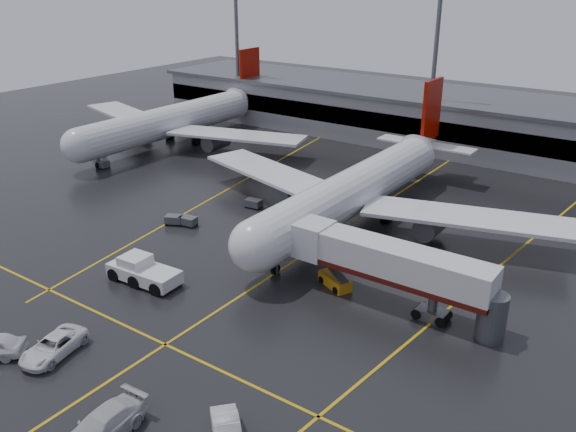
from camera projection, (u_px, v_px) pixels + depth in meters
The scene contains 20 objects.
ground at pixel (314, 248), 65.21m from camera, with size 220.00×220.00×0.00m, color black.
apron_line_centre at pixel (314, 248), 65.20m from camera, with size 0.25×90.00×0.02m, color gold.
apron_line_stop at pixel (165, 345), 48.59m from camera, with size 60.00×0.25×0.02m, color gold.
apron_line_left at pixel (232, 187), 83.41m from camera, with size 0.25×70.00×0.02m, color gold.
apron_line_right at pixel (510, 257), 63.16m from camera, with size 0.25×70.00×0.02m, color gold.
terminal at pixel (472, 123), 99.75m from camera, with size 122.00×19.00×8.60m.
light_mast_left at pixel (237, 44), 115.37m from camera, with size 3.00×1.20×25.45m.
light_mast_mid at pixel (435, 62), 94.06m from camera, with size 3.00×1.20×25.45m.
main_airliner at pixel (359, 187), 70.92m from camera, with size 48.80×45.60×14.10m.
second_airliner at pixel (176, 120), 102.36m from camera, with size 48.80×45.60×14.10m.
jet_bridge at pixel (391, 266), 52.85m from camera, with size 19.90×3.40×6.05m.
pushback_tractor at pixel (143, 272), 57.99m from camera, with size 7.55×3.55×2.64m.
belt_loader at pixel (335, 281), 57.30m from camera, with size 3.91×2.87×2.29m.
service_van_a at pixel (53, 346), 47.02m from camera, with size 2.64×5.72×1.59m, color white.
service_van_b at pixel (101, 427), 38.54m from camera, with size 2.63×6.48×1.88m, color silver.
baggage_cart_a at pixel (188, 221), 70.74m from camera, with size 2.15×1.54×1.12m.
baggage_cart_b at pixel (174, 219), 71.14m from camera, with size 2.37×2.08×1.12m.
baggage_cart_c at pixel (254, 203), 76.02m from camera, with size 2.13×1.51×1.12m.
baggage_cart_d at pixel (99, 152), 97.26m from camera, with size 2.35×1.97×1.12m.
baggage_cart_e at pixel (103, 164), 91.18m from camera, with size 2.06×1.40×1.12m.
Camera 1 is at (31.69, -49.75, 28.14)m, focal length 37.64 mm.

